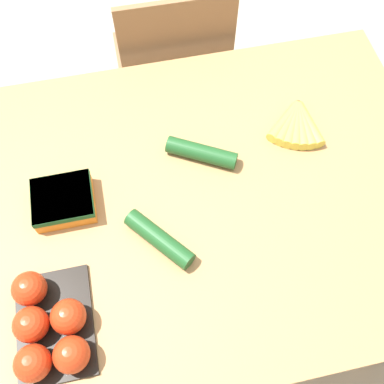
{
  "coord_description": "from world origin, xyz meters",
  "views": [
    {
      "loc": [
        -0.12,
        -0.54,
        1.81
      ],
      "look_at": [
        0.0,
        0.0,
        0.77
      ],
      "focal_mm": 42.0,
      "sensor_mm": 36.0,
      "label": 1
    }
  ],
  "objects_px": {
    "cucumber_near": "(202,153)",
    "tomato_pack": "(48,328)",
    "cucumber_far": "(159,239)",
    "banana_bunch": "(297,124)",
    "carrot_bag": "(63,200)",
    "chair": "(173,70)"
  },
  "relations": [
    {
      "from": "cucumber_near",
      "to": "chair",
      "type": "bearing_deg",
      "value": 87.81
    },
    {
      "from": "banana_bunch",
      "to": "carrot_bag",
      "type": "bearing_deg",
      "value": -170.39
    },
    {
      "from": "chair",
      "to": "cucumber_near",
      "type": "bearing_deg",
      "value": 88.31
    },
    {
      "from": "chair",
      "to": "banana_bunch",
      "type": "distance_m",
      "value": 0.66
    },
    {
      "from": "cucumber_near",
      "to": "tomato_pack",
      "type": "bearing_deg",
      "value": -138.22
    },
    {
      "from": "banana_bunch",
      "to": "cucumber_near",
      "type": "bearing_deg",
      "value": -171.75
    },
    {
      "from": "banana_bunch",
      "to": "cucumber_far",
      "type": "relative_size",
      "value": 0.9
    },
    {
      "from": "banana_bunch",
      "to": "carrot_bag",
      "type": "distance_m",
      "value": 0.68
    },
    {
      "from": "chair",
      "to": "banana_bunch",
      "type": "height_order",
      "value": "chair"
    },
    {
      "from": "tomato_pack",
      "to": "cucumber_near",
      "type": "xyz_separation_m",
      "value": [
        0.44,
        0.39,
        -0.02
      ]
    },
    {
      "from": "chair",
      "to": "cucumber_far",
      "type": "distance_m",
      "value": 0.87
    },
    {
      "from": "cucumber_near",
      "to": "cucumber_far",
      "type": "bearing_deg",
      "value": -125.01
    },
    {
      "from": "banana_bunch",
      "to": "cucumber_near",
      "type": "height_order",
      "value": "cucumber_near"
    },
    {
      "from": "tomato_pack",
      "to": "chair",
      "type": "bearing_deg",
      "value": 64.51
    },
    {
      "from": "banana_bunch",
      "to": "cucumber_far",
      "type": "bearing_deg",
      "value": -149.07
    },
    {
      "from": "carrot_bag",
      "to": "cucumber_near",
      "type": "distance_m",
      "value": 0.39
    },
    {
      "from": "tomato_pack",
      "to": "cucumber_near",
      "type": "relative_size",
      "value": 1.32
    },
    {
      "from": "tomato_pack",
      "to": "carrot_bag",
      "type": "xyz_separation_m",
      "value": [
        0.06,
        0.32,
        -0.01
      ]
    },
    {
      "from": "tomato_pack",
      "to": "cucumber_far",
      "type": "relative_size",
      "value": 1.41
    },
    {
      "from": "banana_bunch",
      "to": "tomato_pack",
      "type": "distance_m",
      "value": 0.85
    },
    {
      "from": "cucumber_near",
      "to": "cucumber_far",
      "type": "xyz_separation_m",
      "value": [
        -0.16,
        -0.23,
        0.0
      ]
    },
    {
      "from": "cucumber_far",
      "to": "banana_bunch",
      "type": "bearing_deg",
      "value": 30.93
    }
  ]
}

